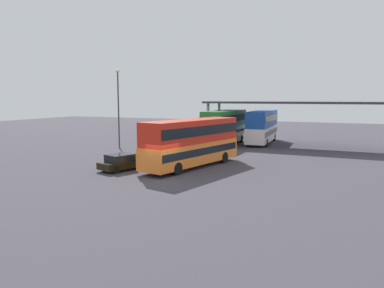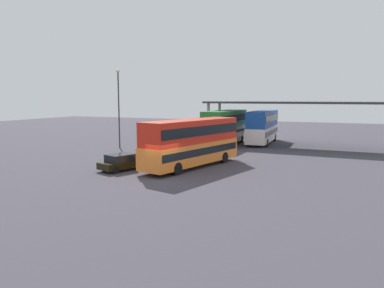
{
  "view_description": "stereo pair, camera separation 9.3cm",
  "coord_description": "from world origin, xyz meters",
  "px_view_note": "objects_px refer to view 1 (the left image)",
  "views": [
    {
      "loc": [
        12.66,
        -23.86,
        5.94
      ],
      "look_at": [
        0.31,
        4.73,
        2.0
      ],
      "focal_mm": 34.17,
      "sensor_mm": 36.0,
      "label": 1
    },
    {
      "loc": [
        12.75,
        -23.82,
        5.94
      ],
      "look_at": [
        0.31,
        4.73,
        2.0
      ],
      "focal_mm": 34.17,
      "sensor_mm": 36.0,
      "label": 2
    }
  ],
  "objects_px": {
    "double_decker_mid_row": "(262,126)",
    "lamppost_tall": "(118,100)",
    "double_decker_near_canopy": "(225,126)",
    "double_decker_main": "(192,141)",
    "parked_hatchback": "(122,162)"
  },
  "relations": [
    {
      "from": "double_decker_mid_row",
      "to": "lamppost_tall",
      "type": "distance_m",
      "value": 18.81
    },
    {
      "from": "double_decker_mid_row",
      "to": "lamppost_tall",
      "type": "height_order",
      "value": "lamppost_tall"
    },
    {
      "from": "parked_hatchback",
      "to": "double_decker_mid_row",
      "type": "relative_size",
      "value": 0.4
    },
    {
      "from": "double_decker_mid_row",
      "to": "parked_hatchback",
      "type": "bearing_deg",
      "value": 161.4
    },
    {
      "from": "double_decker_main",
      "to": "parked_hatchback",
      "type": "relative_size",
      "value": 2.68
    },
    {
      "from": "double_decker_main",
      "to": "double_decker_near_canopy",
      "type": "relative_size",
      "value": 1.05
    },
    {
      "from": "double_decker_main",
      "to": "double_decker_mid_row",
      "type": "xyz_separation_m",
      "value": [
        1.86,
        18.98,
        0.08
      ]
    },
    {
      "from": "double_decker_near_canopy",
      "to": "double_decker_mid_row",
      "type": "height_order",
      "value": "double_decker_near_canopy"
    },
    {
      "from": "double_decker_mid_row",
      "to": "lamppost_tall",
      "type": "relative_size",
      "value": 1.13
    },
    {
      "from": "parked_hatchback",
      "to": "lamppost_tall",
      "type": "relative_size",
      "value": 0.45
    },
    {
      "from": "double_decker_near_canopy",
      "to": "double_decker_main",
      "type": "bearing_deg",
      "value": -170.95
    },
    {
      "from": "double_decker_near_canopy",
      "to": "double_decker_mid_row",
      "type": "bearing_deg",
      "value": -45.78
    },
    {
      "from": "parked_hatchback",
      "to": "double_decker_mid_row",
      "type": "distance_m",
      "value": 23.64
    },
    {
      "from": "double_decker_mid_row",
      "to": "lamppost_tall",
      "type": "bearing_deg",
      "value": 125.57
    },
    {
      "from": "parked_hatchback",
      "to": "double_decker_mid_row",
      "type": "xyz_separation_m",
      "value": [
        6.62,
        22.63,
        1.66
      ]
    }
  ]
}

